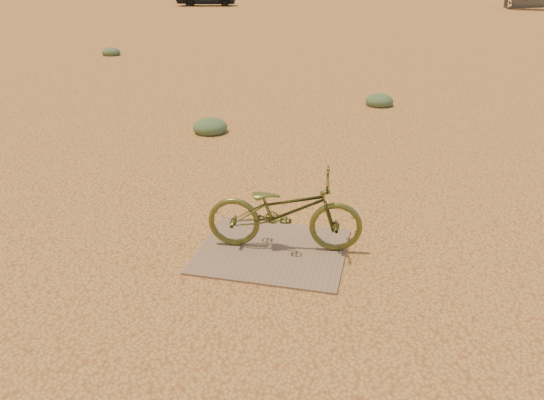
# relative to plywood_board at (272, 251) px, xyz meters

# --- Properties ---
(ground) EXTENTS (120.00, 120.00, 0.00)m
(ground) POSITION_rel_plywood_board_xyz_m (-0.44, 0.06, -0.01)
(ground) COLOR #BB8D46
(ground) RESTS_ON ground
(plywood_board) EXTENTS (1.50, 1.28, 0.02)m
(plywood_board) POSITION_rel_plywood_board_xyz_m (0.00, 0.00, 0.00)
(plywood_board) COLOR brown
(plywood_board) RESTS_ON ground
(bicycle) EXTENTS (1.64, 0.75, 0.83)m
(bicycle) POSITION_rel_plywood_board_xyz_m (0.11, 0.09, 0.43)
(bicycle) COLOR #4F5523
(bicycle) RESTS_ON plywood_board
(kale_a) EXTENTS (0.61, 0.61, 0.33)m
(kale_a) POSITION_rel_plywood_board_xyz_m (-2.05, 3.93, -0.01)
(kale_a) COLOR #4D603F
(kale_a) RESTS_ON ground
(kale_b) EXTENTS (0.58, 0.58, 0.32)m
(kale_b) POSITION_rel_plywood_board_xyz_m (0.77, 6.63, -0.01)
(kale_b) COLOR #4D603F
(kale_b) RESTS_ON ground
(kale_c) EXTENTS (0.59, 0.59, 0.33)m
(kale_c) POSITION_rel_plywood_board_xyz_m (-8.18, 11.54, -0.01)
(kale_c) COLOR #4D603F
(kale_c) RESTS_ON ground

